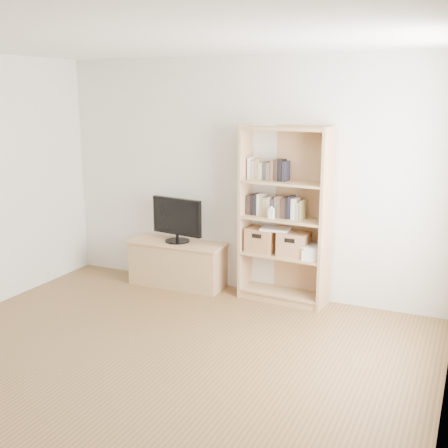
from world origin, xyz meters
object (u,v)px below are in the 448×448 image
Objects in this scene: bookshelf at (284,216)px; basket_right at (294,244)px; laptop at (275,229)px; baby_monitor at (271,214)px; television at (177,220)px; basket_left at (262,240)px; tv_stand at (178,264)px.

bookshelf reaches higher than basket_right.
basket_right is 1.03× the size of laptop.
basket_right is (0.23, 0.08, -0.33)m from baby_monitor.
basket_left is at bearing 11.70° from television.
baby_monitor is 0.36× the size of laptop.
baby_monitor is 0.37m from basket_left.
laptop reaches higher than basket_right.
tv_stand is at bearing -174.10° from bookshelf.
basket_right is (1.39, 0.02, -0.14)m from television.
baby_monitor is at bearing -135.00° from bookshelf.
baby_monitor is at bearing -4.04° from tv_stand.
baby_monitor reaches higher than tv_stand.
television is 2.12× the size of basket_left.
television is at bearing -170.92° from basket_left.
tv_stand is 1.45m from basket_right.
bookshelf reaches higher than tv_stand.
bookshelf is at bearing 174.78° from basket_right.
baby_monitor is (1.17, -0.06, 0.73)m from tv_stand.
television is 6.07× the size of baby_monitor.
tv_stand is at bearing -177.42° from basket_right.
laptop is at bearing -167.59° from bookshelf.
laptop reaches higher than basket_left.
television is 1.18m from baby_monitor.
bookshelf is at bearing 0.55° from tv_stand.
tv_stand is at bearing -170.92° from basket_left.
basket_right is at bearing -0.15° from tv_stand.
bookshelf reaches higher than baby_monitor.
basket_right is at bearing 9.84° from television.
tv_stand is 10.09× the size of baby_monitor.
tv_stand is 0.53m from television.
basket_right is (1.39, 0.02, 0.40)m from tv_stand.
baby_monitor is 0.35× the size of basket_left.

